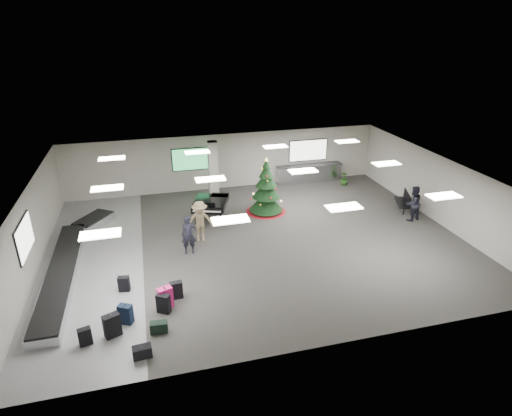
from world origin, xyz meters
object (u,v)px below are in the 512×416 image
object	(u,v)px
christmas_tree	(266,193)
potted_plant_left	(267,184)
traveler_b	(200,221)
service_counter	(309,173)
baggage_carousel	(69,261)
traveler_bench	(413,203)
traveler_a	(189,235)
grand_piano	(210,204)
pink_suitcase	(165,298)
bench	(404,200)
potted_plant_right	(344,179)

from	to	relation	value
christmas_tree	potted_plant_left	world-z (taller)	christmas_tree
christmas_tree	traveler_b	distance (m)	4.36
service_counter	potted_plant_left	size ratio (longest dim) A/B	5.25
baggage_carousel	traveler_bench	bearing A→B (deg)	1.15
service_counter	traveler_bench	bearing A→B (deg)	-65.71
traveler_a	traveler_bench	world-z (taller)	traveler_bench
grand_piano	traveler_b	distance (m)	2.31
grand_piano	traveler_a	xyz separation A→B (m)	(-1.42, -3.15, 0.02)
pink_suitcase	traveler_a	size ratio (longest dim) A/B	0.47
baggage_carousel	christmas_tree	xyz separation A→B (m)	(9.10, 3.13, 0.79)
pink_suitcase	baggage_carousel	bearing A→B (deg)	113.72
christmas_tree	traveler_a	size ratio (longest dim) A/B	1.74
traveler_bench	baggage_carousel	bearing A→B (deg)	-11.22
traveler_b	grand_piano	bearing A→B (deg)	74.62
traveler_bench	potted_plant_left	distance (m)	8.11
pink_suitcase	potted_plant_left	xyz separation A→B (m)	(6.43, 9.72, 0.00)
grand_piano	bench	distance (m)	9.94
baggage_carousel	bench	distance (m)	16.11
traveler_a	traveler_bench	size ratio (longest dim) A/B	0.95
christmas_tree	traveler_bench	size ratio (longest dim) A/B	1.65
potted_plant_left	traveler_bench	bearing A→B (deg)	-44.65
pink_suitcase	potted_plant_left	distance (m)	11.66
grand_piano	traveler_bench	size ratio (longest dim) A/B	1.36
service_counter	traveler_bench	world-z (taller)	traveler_bench
baggage_carousel	traveler_bench	world-z (taller)	traveler_bench
bench	christmas_tree	bearing A→B (deg)	-171.84
baggage_carousel	traveler_a	xyz separation A→B (m)	(4.79, -0.16, 0.63)
service_counter	traveler_bench	size ratio (longest dim) A/B	2.29
pink_suitcase	bench	world-z (taller)	bench
christmas_tree	bench	xyz separation A→B (m)	(6.94, -1.63, -0.45)
traveler_b	potted_plant_left	size ratio (longest dim) A/B	2.45
bench	potted_plant_left	world-z (taller)	bench
bench	grand_piano	bearing A→B (deg)	-167.23
bench	traveler_b	distance (m)	10.66
baggage_carousel	grand_piano	world-z (taller)	grand_piano
baggage_carousel	grand_piano	size ratio (longest dim) A/B	4.04
baggage_carousel	grand_piano	xyz separation A→B (m)	(6.21, 2.99, 0.60)
bench	baggage_carousel	bearing A→B (deg)	-153.29
baggage_carousel	christmas_tree	bearing A→B (deg)	18.99
traveler_a	traveler_b	distance (m)	1.16
service_counter	potted_plant_right	xyz separation A→B (m)	(1.86, -1.04, -0.15)
traveler_a	potted_plant_right	world-z (taller)	traveler_a
traveler_a	traveler_b	world-z (taller)	traveler_b
pink_suitcase	grand_piano	size ratio (longest dim) A/B	0.33
traveler_a	bench	bearing A→B (deg)	10.30
grand_piano	traveler_b	size ratio (longest dim) A/B	1.27
traveler_b	christmas_tree	bearing A→B (deg)	37.05
bench	potted_plant_left	distance (m)	7.55
service_counter	christmas_tree	size ratio (longest dim) A/B	1.39
bench	potted_plant_right	xyz separation A→B (m)	(-1.34, 4.19, -0.15)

